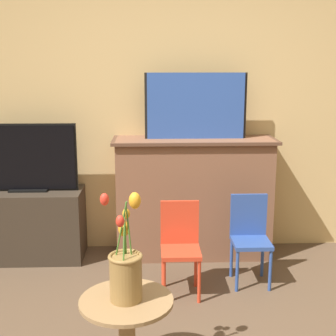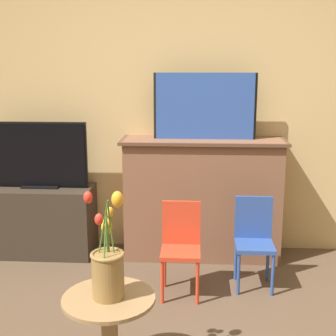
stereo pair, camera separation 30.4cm
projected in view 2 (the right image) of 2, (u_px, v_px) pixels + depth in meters
The scene contains 9 objects.
wall_back at pixel (186, 95), 3.97m from camera, with size 8.00×0.06×2.70m.
fireplace_mantel at pixel (202, 197), 3.92m from camera, with size 1.34×0.43×1.01m.
painting at pixel (205, 106), 3.76m from camera, with size 0.83×0.03×0.53m.
tv_stand at pixel (43, 220), 4.02m from camera, with size 0.86×0.41×0.59m.
tv_monitor at pixel (39, 156), 3.90m from camera, with size 0.81×0.12×0.56m.
chair_red at pixel (181, 243), 3.30m from camera, with size 0.27×0.27×0.66m.
chair_blue at pixel (254, 237), 3.41m from camera, with size 0.27×0.27×0.66m.
side_table at pixel (109, 325), 2.39m from camera, with size 0.47×0.47×0.46m.
vase_tulips at pixel (108, 266), 2.32m from camera, with size 0.21×0.22×0.54m.
Camera 2 is at (0.08, -1.88, 1.61)m, focal length 50.00 mm.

